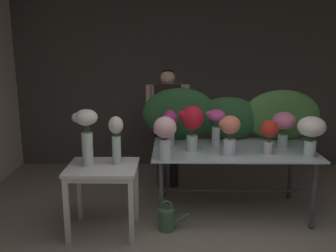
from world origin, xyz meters
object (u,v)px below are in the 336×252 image
vase_scarlet_hydrangea (269,133)px  vase_blush_tulips (165,133)px  vase_white_roses_tall (86,131)px  display_table_glass (232,157)px  vase_ivory_peonies (311,131)px  vase_coral_freesia (229,132)px  vase_fuchsia_snapdragons (216,122)px  florist (168,116)px  vase_rosy_dahlias (284,124)px  side_table_white (103,175)px  watering_can (167,219)px  vase_cream_lisianthus_tall (116,138)px  vase_crimson_carnations (192,122)px  vase_magenta_lilies (170,125)px

vase_scarlet_hydrangea → vase_blush_tulips: bearing=-169.6°
vase_white_roses_tall → display_table_glass: bearing=17.9°
vase_ivory_peonies → vase_scarlet_hydrangea: bearing=170.9°
vase_scarlet_hydrangea → vase_ivory_peonies: size_ratio=0.87×
vase_coral_freesia → vase_fuchsia_snapdragons: bearing=103.6°
display_table_glass → florist: (-0.77, 0.79, 0.33)m
vase_rosy_dahlias → side_table_white: bearing=-165.1°
vase_blush_tulips → vase_white_roses_tall: 0.81m
vase_blush_tulips → vase_white_roses_tall: (-0.80, -0.08, 0.04)m
display_table_glass → vase_rosy_dahlias: 0.71m
watering_can → vase_cream_lisianthus_tall: bearing=178.4°
side_table_white → vase_coral_freesia: vase_coral_freesia is taller
vase_coral_freesia → watering_can: bearing=-163.9°
watering_can → vase_fuchsia_snapdragons: bearing=46.1°
vase_coral_freesia → vase_white_roses_tall: size_ratio=0.74×
vase_scarlet_hydrangea → vase_cream_lisianthus_tall: (-1.65, -0.23, 0.00)m
watering_can → florist: bearing=90.5°
watering_can → vase_coral_freesia: bearing=16.1°
vase_crimson_carnations → vase_white_roses_tall: 1.17m
vase_magenta_lilies → vase_cream_lisianthus_tall: bearing=-134.4°
florist → vase_white_roses_tall: (-0.82, -1.31, 0.10)m
vase_crimson_carnations → vase_cream_lisianthus_tall: bearing=-157.4°
display_table_glass → florist: 1.16m
vase_coral_freesia → vase_rosy_dahlias: 0.73m
vase_crimson_carnations → vase_fuchsia_snapdragons: bearing=39.7°
florist → vase_blush_tulips: size_ratio=3.55×
vase_rosy_dahlias → vase_cream_lisianthus_tall: (-1.87, -0.48, -0.05)m
side_table_white → florist: size_ratio=0.45×
vase_blush_tulips → vase_cream_lisianthus_tall: bearing=-178.1°
vase_blush_tulips → vase_white_roses_tall: vase_white_roses_tall is taller
vase_white_roses_tall → watering_can: size_ratio=1.70×
vase_cream_lisianthus_tall → watering_can: 1.05m
vase_white_roses_tall → vase_crimson_carnations: bearing=19.8°
display_table_glass → vase_cream_lisianthus_tall: (-1.29, -0.45, 0.35)m
vase_crimson_carnations → vase_scarlet_hydrangea: vase_crimson_carnations is taller
watering_can → vase_crimson_carnations: bearing=51.7°
vase_crimson_carnations → florist: bearing=107.5°
vase_coral_freesia → vase_blush_tulips: 0.72m
vase_crimson_carnations → vase_white_roses_tall: (-1.10, -0.40, -0.01)m
florist → vase_coral_freesia: florist is taller
vase_scarlet_hydrangea → vase_magenta_lilies: bearing=162.5°
display_table_glass → vase_magenta_lilies: bearing=170.9°
vase_scarlet_hydrangea → side_table_white: bearing=-170.9°
side_table_white → vase_scarlet_hydrangea: (1.79, 0.29, 0.39)m
display_table_glass → watering_can: 1.05m
vase_coral_freesia → vase_magenta_lilies: 0.75m
vase_scarlet_hydrangea → vase_white_roses_tall: 1.97m
display_table_glass → vase_crimson_carnations: size_ratio=3.55×
side_table_white → vase_fuchsia_snapdragons: vase_fuchsia_snapdragons is taller
vase_crimson_carnations → vase_rosy_dahlias: 1.08m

